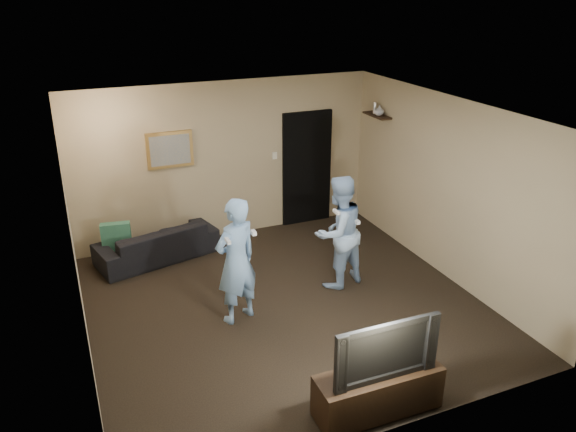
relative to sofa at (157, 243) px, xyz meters
name	(u,v)px	position (x,y,z in m)	size (l,w,h in m)	color
ground	(285,305)	(1.30, -2.04, -0.27)	(5.00, 5.00, 0.00)	black
ceiling	(284,113)	(1.30, -2.04, 2.33)	(5.00, 5.00, 0.04)	silver
wall_back	(226,161)	(1.30, 0.46, 1.03)	(5.00, 0.04, 2.60)	tan
wall_front	(394,317)	(1.30, -4.54, 1.03)	(5.00, 0.04, 2.60)	tan
wall_left	(74,250)	(-1.20, -2.04, 1.03)	(0.04, 5.00, 2.60)	tan
wall_right	(447,189)	(3.80, -2.04, 1.03)	(0.04, 5.00, 2.60)	tan
sofa	(157,243)	(0.00, 0.00, 0.00)	(1.84, 0.72, 0.54)	black
throw_pillow	(116,237)	(-0.59, 0.00, 0.21)	(0.43, 0.14, 0.43)	#1A503C
painting_frame	(170,150)	(0.40, 0.44, 1.33)	(0.72, 0.05, 0.57)	olive
painting_canvas	(170,150)	(0.40, 0.41, 1.33)	(0.62, 0.01, 0.47)	slate
doorway	(307,168)	(2.75, 0.43, 0.73)	(0.90, 0.06, 2.00)	black
light_switch	(275,156)	(2.15, 0.44, 1.03)	(0.08, 0.02, 0.12)	silver
wall_shelf	(377,115)	(3.69, -0.24, 1.72)	(0.20, 0.60, 0.03)	black
shelf_vase	(379,110)	(3.69, -0.30, 1.82)	(0.15, 0.15, 0.16)	silver
shelf_figurine	(375,108)	(3.69, -0.15, 1.83)	(0.06, 0.06, 0.18)	silver
tv_console	(378,391)	(1.38, -4.27, -0.02)	(1.29, 0.41, 0.46)	black
television	(381,346)	(1.38, -4.27, 0.53)	(1.10, 0.14, 0.63)	black
wii_player_left	(236,261)	(0.63, -2.10, 0.56)	(0.71, 0.59, 1.66)	#7AA4D4
wii_player_right	(338,232)	(2.21, -1.79, 0.54)	(0.92, 0.80, 1.62)	#9ABAE0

